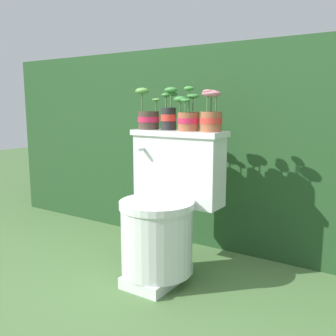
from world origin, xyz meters
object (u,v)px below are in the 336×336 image
object	(u,v)px
potted_plant_midright	(211,116)
potted_plant_left	(148,117)
potted_plant_middle	(188,117)
toilet	(165,212)
potted_plant_midleft	(169,113)

from	to	relation	value
potted_plant_midright	potted_plant_left	bearing A→B (deg)	-179.31
potted_plant_left	potted_plant_midright	size ratio (longest dim) A/B	1.10
potted_plant_left	potted_plant_middle	distance (m)	0.26
potted_plant_left	potted_plant_middle	world-z (taller)	same
potted_plant_left	potted_plant_middle	bearing A→B (deg)	0.53
toilet	potted_plant_left	distance (m)	0.54
toilet	potted_plant_left	world-z (taller)	potted_plant_left
potted_plant_left	potted_plant_midright	bearing A→B (deg)	0.69
toilet	potted_plant_midright	distance (m)	0.55
toilet	potted_plant_midleft	world-z (taller)	potted_plant_midleft
potted_plant_midleft	potted_plant_midright	distance (m)	0.26
toilet	potted_plant_middle	bearing A→B (deg)	63.82
potted_plant_midright	toilet	bearing A→B (deg)	-146.83
potted_plant_left	potted_plant_middle	size ratio (longest dim) A/B	1.00
potted_plant_midleft	toilet	bearing A→B (deg)	-64.36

